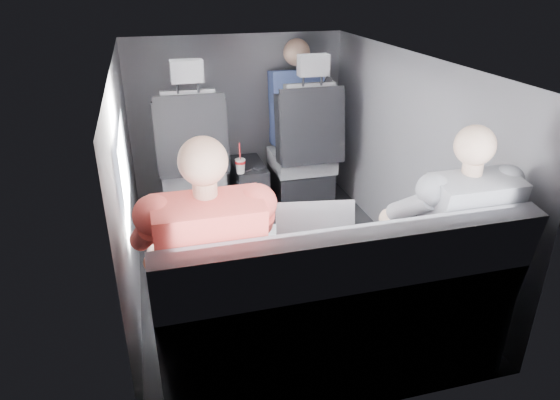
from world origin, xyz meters
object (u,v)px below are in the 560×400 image
object	(u,v)px
front_seat_right	(304,160)
passenger_rear_left	(208,269)
front_seat_left	(193,171)
soda_cup	(240,165)
laptop_silver	(308,233)
rear_bench	(335,324)
passenger_rear_right	(445,238)
laptop_black	(422,223)
center_console	(249,187)
passenger_front_right	(296,109)
laptop_white	(214,250)

from	to	relation	value
front_seat_right	passenger_rear_left	distance (m)	2.08
front_seat_left	soda_cup	distance (m)	0.38
soda_cup	laptop_silver	world-z (taller)	laptop_silver
rear_bench	passenger_rear_right	world-z (taller)	passenger_rear_right
soda_cup	laptop_black	distance (m)	1.65
laptop_black	passenger_rear_left	size ratio (longest dim) A/B	0.26
front_seat_right	rear_bench	world-z (taller)	front_seat_right
center_console	passenger_rear_left	distance (m)	1.98
passenger_rear_left	rear_bench	bearing A→B (deg)	-9.58
laptop_silver	passenger_front_right	size ratio (longest dim) A/B	0.45
laptop_black	passenger_rear_left	distance (m)	1.14
laptop_black	laptop_silver	bearing A→B (deg)	176.81
front_seat_left	front_seat_right	bearing A→B (deg)	0.00
front_seat_right	laptop_silver	distance (m)	1.69
rear_bench	passenger_rear_left	bearing A→B (deg)	170.42
passenger_rear_left	passenger_rear_right	size ratio (longest dim) A/B	1.04
center_console	passenger_rear_right	bearing A→B (deg)	-72.23
front_seat_right	laptop_black	world-z (taller)	front_seat_right
center_console	laptop_black	bearing A→B (deg)	-71.34
front_seat_left	laptop_silver	xyz separation A→B (m)	(0.41, -1.60, 0.24)
laptop_white	passenger_front_right	world-z (taller)	passenger_front_right
front_seat_left	rear_bench	xyz separation A→B (m)	(0.45, -1.90, -0.09)
laptop_black	passenger_front_right	xyz separation A→B (m)	(-0.11, 1.89, 0.13)
center_console	laptop_white	world-z (taller)	laptop_white
soda_cup	passenger_rear_right	world-z (taller)	passenger_rear_right
laptop_black	passenger_rear_right	xyz separation A→B (m)	(0.03, -0.17, -0.00)
center_console	soda_cup	bearing A→B (deg)	-119.00
center_console	laptop_silver	xyz separation A→B (m)	(-0.04, -1.64, 0.44)
center_console	passenger_rear_left	bearing A→B (deg)	-106.86
front_seat_left	passenger_rear_right	distance (m)	2.10
laptop_white	passenger_rear_right	bearing A→B (deg)	-9.00
front_seat_right	laptop_silver	world-z (taller)	front_seat_right
soda_cup	laptop_white	world-z (taller)	laptop_white
passenger_rear_right	soda_cup	bearing A→B (deg)	112.55
rear_bench	laptop_silver	size ratio (longest dim) A/B	3.93
laptop_black	rear_bench	bearing A→B (deg)	-154.81
front_seat_left	laptop_black	size ratio (longest dim) A/B	3.91
front_seat_left	rear_bench	distance (m)	1.96
rear_bench	passenger_front_right	bearing A→B (deg)	78.02
laptop_white	passenger_rear_left	bearing A→B (deg)	-106.46
front_seat_right	passenger_front_right	world-z (taller)	passenger_front_right
laptop_white	laptop_silver	distance (m)	0.47
passenger_front_right	center_console	bearing A→B (deg)	-154.55
rear_bench	passenger_rear_right	size ratio (longest dim) A/B	1.31
laptop_silver	laptop_black	size ratio (longest dim) A/B	1.26
laptop_silver	laptop_black	world-z (taller)	laptop_silver
laptop_black	soda_cup	bearing A→B (deg)	114.00
front_seat_right	passenger_rear_right	size ratio (longest dim) A/B	1.04
front_seat_right	laptop_white	size ratio (longest dim) A/B	3.18
laptop_black	passenger_rear_left	world-z (taller)	passenger_rear_left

